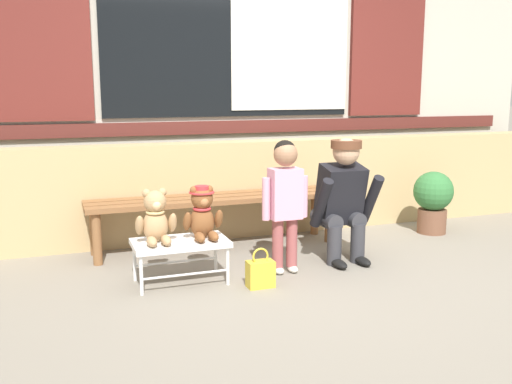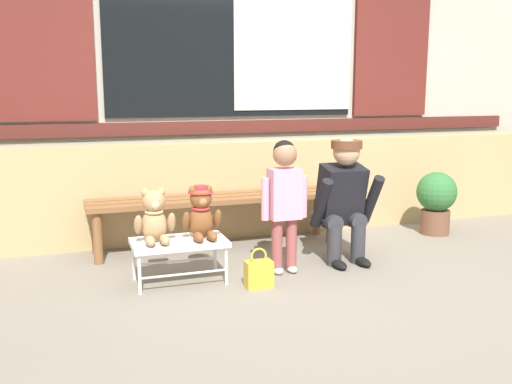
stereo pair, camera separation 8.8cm
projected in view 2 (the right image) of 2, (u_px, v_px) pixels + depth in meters
ground_plane at (312, 283)px, 3.90m from camera, size 60.00×60.00×0.00m
brick_low_wall at (248, 188)px, 5.15m from camera, size 6.60×0.25×0.85m
shop_facade at (231, 37)px, 5.38m from camera, size 6.73×0.26×3.58m
wooden_bench_long at (217, 204)px, 4.69m from camera, size 2.10×0.40×0.44m
small_display_bench at (179, 245)px, 3.87m from camera, size 0.64×0.36×0.30m
teddy_bear_plain at (155, 218)px, 3.78m from camera, size 0.28×0.26×0.36m
teddy_bear_with_hat at (201, 213)px, 3.88m from camera, size 0.28×0.27×0.36m
child_standing at (285, 192)px, 4.02m from camera, size 0.35×0.18×0.96m
adult_crouching at (344, 200)px, 4.32m from camera, size 0.50×0.49×0.95m
handbag_on_ground at (259, 273)px, 3.80m from camera, size 0.18×0.11×0.27m
potted_plant at (436, 199)px, 5.16m from camera, size 0.36×0.36×0.57m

